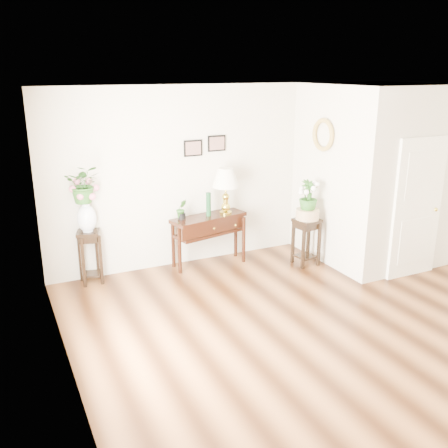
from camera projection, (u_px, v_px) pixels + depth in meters
floor at (328, 326)px, 6.12m from camera, size 6.00×5.50×0.02m
ceiling at (345, 90)px, 5.29m from camera, size 6.00×5.50×0.02m
wall_back at (230, 173)px, 8.07m from camera, size 6.00×0.02×2.80m
wall_left at (65, 258)px, 4.48m from camera, size 0.02×5.50×2.80m
partition at (373, 173)px, 8.09m from camera, size 1.80×1.95×2.80m
door at (417, 209)px, 7.34m from camera, size 0.90×0.05×2.10m
art_print_left at (193, 148)px, 7.66m from camera, size 0.30×0.02×0.25m
art_print_right at (217, 143)px, 7.81m from camera, size 0.30×0.02×0.25m
wall_ornament at (323, 135)px, 7.62m from camera, size 0.07×0.51×0.51m
console_table at (209, 240)px, 7.93m from camera, size 1.28×0.66×0.81m
table_lamp at (226, 192)px, 7.83m from camera, size 0.56×0.56×0.74m
green_vase at (209, 205)px, 7.76m from camera, size 0.09×0.09×0.37m
potted_plant at (181, 210)px, 7.58m from camera, size 0.17×0.14×0.30m
plant_stand_a at (90, 257)px, 7.25m from camera, size 0.38×0.38×0.80m
porcelain_vase at (87, 216)px, 7.07m from camera, size 0.28×0.28×0.47m
lily_arrangement at (84, 185)px, 6.93m from camera, size 0.59×0.54×0.54m
plant_stand_b at (306, 242)px, 7.96m from camera, size 0.41×0.41×0.76m
ceramic_bowl at (307, 214)px, 7.82m from camera, size 0.46×0.46×0.16m
narcissus at (308, 196)px, 7.73m from camera, size 0.34×0.34×0.50m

